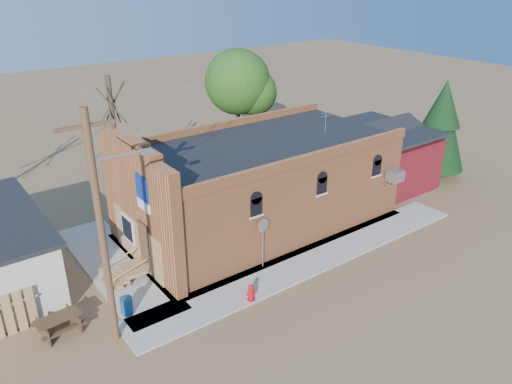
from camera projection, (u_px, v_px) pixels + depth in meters
ground at (300, 280)px, 22.61m from camera, size 120.00×120.00×0.00m
sidewalk_south at (311, 260)px, 24.07m from camera, size 19.00×2.20×0.08m
sidewalk_west at (116, 266)px, 23.57m from camera, size 2.60×10.00×0.08m
brick_bar at (257, 185)px, 26.57m from camera, size 16.40×7.97×6.30m
red_shed at (380, 150)px, 31.95m from camera, size 5.40×6.40×4.30m
utility_pole at (103, 228)px, 17.11m from camera, size 3.12×0.26×9.00m
tree_bare_near at (111, 103)px, 28.06m from camera, size 2.80×2.80×7.65m
tree_leafy at (238, 82)px, 33.32m from camera, size 4.40×4.40×8.15m
evergreen_tree at (441, 123)px, 32.43m from camera, size 3.60×3.60×6.50m
fire_hydrant at (251, 293)px, 20.94m from camera, size 0.42×0.38×0.76m
stop_sign at (263, 230)px, 22.70m from camera, size 0.69×0.16×2.53m
trash_barrel at (127, 306)px, 20.11m from camera, size 0.54×0.54×0.76m
picnic_table at (59, 322)px, 19.18m from camera, size 1.78×1.40×0.70m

